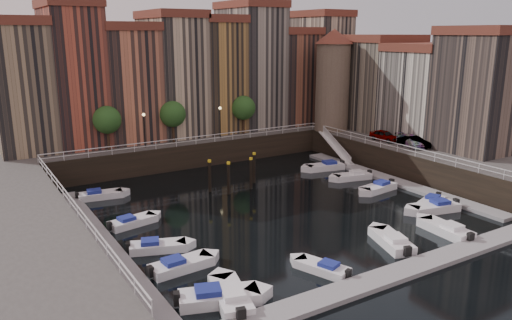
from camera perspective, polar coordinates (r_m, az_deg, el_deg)
ground at (r=48.75m, az=1.19°, el=-5.13°), size 200.00×200.00×0.00m
quay_far at (r=70.82m, az=-10.23°, el=2.10°), size 80.00×20.00×3.00m
quay_right at (r=65.99m, az=23.14°, el=0.26°), size 20.00×36.00×3.00m
dock_left at (r=41.85m, az=-17.29°, el=-8.94°), size 2.00×28.00×0.35m
dock_right at (r=57.98m, az=15.36°, el=-2.28°), size 2.00×28.00×0.35m
dock_near at (r=36.68m, az=16.01°, el=-12.26°), size 30.00×2.00×0.35m
mountains at (r=151.24m, az=-21.67°, el=10.21°), size 145.00×100.00×18.00m
far_terrace at (r=68.44m, az=-7.19°, el=9.80°), size 48.70×10.30×17.50m
right_terrace at (r=66.96m, az=19.03°, el=7.84°), size 9.30×24.30×14.00m
corner_tower at (r=69.81m, az=8.76°, el=9.21°), size 5.20×5.20×13.80m
promenade_trees at (r=62.28m, az=-8.94°, el=5.25°), size 21.20×3.20×5.20m
street_lamps at (r=61.61m, az=-8.26°, el=4.52°), size 10.36×0.36×4.18m
railings at (r=51.66m, az=-1.71°, el=0.38°), size 36.08×34.04×0.52m
gangway at (r=65.83m, az=9.07°, el=1.59°), size 2.78×8.32×3.73m
mooring_pilings at (r=53.00m, az=-2.27°, el=-1.66°), size 6.01×2.46×3.78m
boat_left_0 at (r=32.04m, az=-4.49°, el=-15.35°), size 5.39×3.43×1.21m
boat_left_1 at (r=36.28m, az=-8.69°, el=-11.80°), size 4.86×2.08×1.10m
boat_left_2 at (r=39.55m, az=-11.31°, el=-9.67°), size 4.60×2.96×1.04m
boat_left_3 at (r=44.89m, az=-14.04°, el=-6.87°), size 4.51×2.38×1.01m
boat_left_4 at (r=52.89m, az=-17.48°, el=-3.84°), size 4.64×2.27×1.04m
boat_right_0 at (r=49.80m, az=19.79°, el=-5.11°), size 5.18×2.84×1.16m
boat_right_1 at (r=51.24m, az=19.36°, el=-4.59°), size 4.50×2.93×1.02m
boat_right_2 at (r=54.36m, az=13.85°, el=-3.08°), size 4.79×2.26×1.08m
boat_right_3 at (r=58.00m, az=11.03°, el=-1.83°), size 4.72×2.55×1.06m
boat_right_4 at (r=61.50m, az=7.97°, el=-0.74°), size 5.09×2.67×1.14m
boat_near_0 at (r=32.03m, az=-2.90°, el=-15.35°), size 3.05×5.31×1.19m
boat_near_1 at (r=35.93m, az=7.69°, el=-12.13°), size 2.77×4.22×0.95m
boat_near_2 at (r=41.04m, az=15.30°, el=-8.94°), size 3.20×5.09×1.15m
boat_near_3 at (r=44.73m, az=20.96°, el=-7.43°), size 2.15×5.09×1.15m
car_a at (r=64.43m, az=14.46°, el=2.64°), size 1.89×4.07×1.35m
car_b at (r=61.86m, az=17.65°, el=1.91°), size 2.24×4.18×1.31m
car_c at (r=62.17m, az=17.34°, el=2.02°), size 2.87×4.95×1.35m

